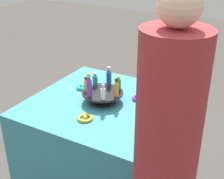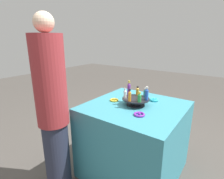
{
  "view_description": "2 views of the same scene",
  "coord_description": "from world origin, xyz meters",
  "px_view_note": "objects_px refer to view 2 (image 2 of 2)",
  "views": [
    {
      "loc": [
        -0.91,
        1.5,
        1.68
      ],
      "look_at": [
        -0.13,
        0.1,
        0.91
      ],
      "focal_mm": 50.0,
      "sensor_mm": 36.0,
      "label": 1
    },
    {
      "loc": [
        -1.42,
        -0.74,
        1.37
      ],
      "look_at": [
        -0.18,
        0.15,
        0.92
      ],
      "focal_mm": 28.0,
      "sensor_mm": 36.0,
      "label": 2
    }
  ],
  "objects_px": {
    "bottle_clear": "(125,94)",
    "bottle_teal": "(145,93)",
    "bottle_gold": "(137,91)",
    "ribbon_bow_teal": "(154,100)",
    "bottle_purple": "(129,89)",
    "display_stand": "(136,101)",
    "ribbon_bow_purple": "(139,114)",
    "bottle_blue": "(147,94)",
    "bottle_orange": "(130,96)",
    "person_figure": "(53,109)",
    "ribbon_bow_gold": "(114,100)",
    "bottle_green": "(139,97)"
  },
  "relations": [
    {
      "from": "display_stand",
      "to": "person_figure",
      "type": "xyz_separation_m",
      "value": [
        -0.59,
        0.48,
        -0.0
      ]
    },
    {
      "from": "bottle_green",
      "to": "ribbon_bow_purple",
      "type": "height_order",
      "value": "bottle_green"
    },
    {
      "from": "bottle_clear",
      "to": "ribbon_bow_teal",
      "type": "relative_size",
      "value": 1.1
    },
    {
      "from": "bottle_teal",
      "to": "bottle_green",
      "type": "bearing_deg",
      "value": -172.83
    },
    {
      "from": "bottle_gold",
      "to": "ribbon_bow_teal",
      "type": "height_order",
      "value": "bottle_gold"
    },
    {
      "from": "ribbon_bow_teal",
      "to": "ribbon_bow_gold",
      "type": "relative_size",
      "value": 0.99
    },
    {
      "from": "bottle_green",
      "to": "ribbon_bow_gold",
      "type": "bearing_deg",
      "value": 81.24
    },
    {
      "from": "bottle_purple",
      "to": "bottle_green",
      "type": "relative_size",
      "value": 1.63
    },
    {
      "from": "ribbon_bow_gold",
      "to": "bottle_blue",
      "type": "bearing_deg",
      "value": -83.72
    },
    {
      "from": "display_stand",
      "to": "person_figure",
      "type": "relative_size",
      "value": 0.17
    },
    {
      "from": "bottle_purple",
      "to": "bottle_clear",
      "type": "relative_size",
      "value": 1.55
    },
    {
      "from": "bottle_clear",
      "to": "ribbon_bow_purple",
      "type": "bearing_deg",
      "value": -121.07
    },
    {
      "from": "bottle_green",
      "to": "bottle_blue",
      "type": "xyz_separation_m",
      "value": [
        0.09,
        -0.03,
        0.02
      ]
    },
    {
      "from": "bottle_blue",
      "to": "ribbon_bow_purple",
      "type": "relative_size",
      "value": 1.35
    },
    {
      "from": "bottle_clear",
      "to": "bottle_teal",
      "type": "bearing_deg",
      "value": -44.26
    },
    {
      "from": "person_figure",
      "to": "ribbon_bow_teal",
      "type": "bearing_deg",
      "value": 3.52
    },
    {
      "from": "bottle_purple",
      "to": "ribbon_bow_purple",
      "type": "relative_size",
      "value": 1.6
    },
    {
      "from": "bottle_orange",
      "to": "bottle_teal",
      "type": "relative_size",
      "value": 1.25
    },
    {
      "from": "display_stand",
      "to": "bottle_teal",
      "type": "xyz_separation_m",
      "value": [
        0.09,
        -0.05,
        0.07
      ]
    },
    {
      "from": "display_stand",
      "to": "bottle_gold",
      "type": "bearing_deg",
      "value": 20.02
    },
    {
      "from": "bottle_clear",
      "to": "bottle_teal",
      "type": "height_order",
      "value": "bottle_clear"
    },
    {
      "from": "bottle_green",
      "to": "bottle_teal",
      "type": "bearing_deg",
      "value": 7.17
    },
    {
      "from": "bottle_clear",
      "to": "ribbon_bow_teal",
      "type": "height_order",
      "value": "bottle_clear"
    },
    {
      "from": "display_stand",
      "to": "bottle_orange",
      "type": "relative_size",
      "value": 2.27
    },
    {
      "from": "bottle_gold",
      "to": "ribbon_bow_teal",
      "type": "relative_size",
      "value": 1.02
    },
    {
      "from": "display_stand",
      "to": "ribbon_bow_purple",
      "type": "bearing_deg",
      "value": -144.11
    },
    {
      "from": "bottle_green",
      "to": "bottle_teal",
      "type": "distance_m",
      "value": 0.16
    },
    {
      "from": "ribbon_bow_purple",
      "to": "bottle_blue",
      "type": "bearing_deg",
      "value": 10.11
    },
    {
      "from": "display_stand",
      "to": "ribbon_bow_teal",
      "type": "distance_m",
      "value": 0.24
    },
    {
      "from": "bottle_gold",
      "to": "bottle_teal",
      "type": "relative_size",
      "value": 1.0
    },
    {
      "from": "ribbon_bow_gold",
      "to": "bottle_teal",
      "type": "bearing_deg",
      "value": -68.78
    },
    {
      "from": "bottle_clear",
      "to": "bottle_blue",
      "type": "xyz_separation_m",
      "value": [
        0.07,
        -0.19,
        0.01
      ]
    },
    {
      "from": "bottle_green",
      "to": "ribbon_bow_purple",
      "type": "xyz_separation_m",
      "value": [
        -0.12,
        -0.07,
        -0.1
      ]
    },
    {
      "from": "display_stand",
      "to": "ribbon_bow_purple",
      "type": "height_order",
      "value": "display_stand"
    },
    {
      "from": "bottle_teal",
      "to": "display_stand",
      "type": "bearing_deg",
      "value": 148.6
    },
    {
      "from": "ribbon_bow_teal",
      "to": "ribbon_bow_gold",
      "type": "xyz_separation_m",
      "value": [
        -0.24,
        0.33,
        -0.0
      ]
    },
    {
      "from": "bottle_gold",
      "to": "bottle_clear",
      "type": "relative_size",
      "value": 0.93
    },
    {
      "from": "bottle_teal",
      "to": "ribbon_bow_teal",
      "type": "height_order",
      "value": "bottle_teal"
    },
    {
      "from": "bottle_blue",
      "to": "ribbon_bow_purple",
      "type": "bearing_deg",
      "value": -169.89
    },
    {
      "from": "ribbon_bow_purple",
      "to": "bottle_gold",
      "type": "bearing_deg",
      "value": 31.09
    },
    {
      "from": "bottle_purple",
      "to": "bottle_teal",
      "type": "bearing_deg",
      "value": -69.98
    },
    {
      "from": "bottle_orange",
      "to": "person_figure",
      "type": "relative_size",
      "value": 0.07
    },
    {
      "from": "display_stand",
      "to": "bottle_blue",
      "type": "height_order",
      "value": "bottle_blue"
    },
    {
      "from": "bottle_orange",
      "to": "bottle_blue",
      "type": "bearing_deg",
      "value": -44.26
    },
    {
      "from": "bottle_blue",
      "to": "bottle_teal",
      "type": "relative_size",
      "value": 1.42
    },
    {
      "from": "bottle_teal",
      "to": "person_figure",
      "type": "bearing_deg",
      "value": 141.93
    },
    {
      "from": "bottle_purple",
      "to": "bottle_green",
      "type": "bearing_deg",
      "value": -121.4
    },
    {
      "from": "bottle_blue",
      "to": "display_stand",
      "type": "bearing_deg",
      "value": 97.17
    },
    {
      "from": "bottle_purple",
      "to": "ribbon_bow_purple",
      "type": "bearing_deg",
      "value": -133.51
    },
    {
      "from": "bottle_blue",
      "to": "ribbon_bow_teal",
      "type": "distance_m",
      "value": 0.24
    }
  ]
}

